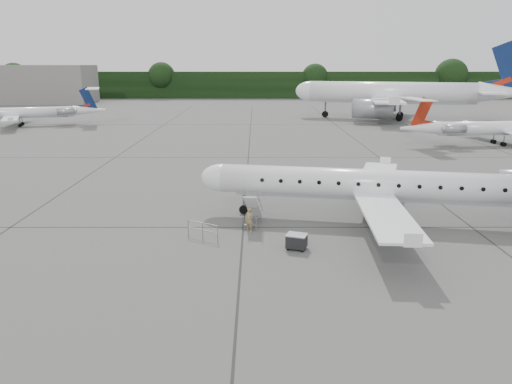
{
  "coord_description": "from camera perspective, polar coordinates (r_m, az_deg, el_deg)",
  "views": [
    {
      "loc": [
        -5.88,
        -26.72,
        10.25
      ],
      "look_at": [
        -5.83,
        4.19,
        2.3
      ],
      "focal_mm": 35.0,
      "sensor_mm": 36.0,
      "label": 1
    }
  ],
  "objects": [
    {
      "name": "passenger",
      "position": [
        31.33,
        -0.78,
        -3.18
      ],
      "size": [
        0.68,
        0.62,
        1.55
      ],
      "primitive_type": "imported",
      "rotation": [
        0.0,
        0.0,
        -0.58
      ],
      "color": "#947950",
      "rests_on": "ground"
    },
    {
      "name": "airstair",
      "position": [
        32.56,
        -0.3,
        -1.9
      ],
      "size": [
        1.3,
        2.62,
        2.2
      ],
      "primitive_type": null,
      "rotation": [
        0.0,
        0.0,
        -0.19
      ],
      "color": "white",
      "rests_on": "ground"
    },
    {
      "name": "bg_regional_right",
      "position": [
        72.78,
        26.77,
        7.25
      ],
      "size": [
        25.46,
        19.71,
        6.18
      ],
      "primitive_type": null,
      "rotation": [
        0.0,
        0.0,
        3.26
      ],
      "color": "white",
      "rests_on": "ground"
    },
    {
      "name": "main_regional_jet",
      "position": [
        33.73,
        14.07,
        2.46
      ],
      "size": [
        30.54,
        24.42,
        7.02
      ],
      "primitive_type": null,
      "rotation": [
        0.0,
        0.0,
        -0.19
      ],
      "color": "white",
      "rests_on": "ground"
    },
    {
      "name": "treeline",
      "position": [
        156.96,
        2.1,
        12.13
      ],
      "size": [
        260.0,
        4.0,
        8.0
      ],
      "primitive_type": "cube",
      "color": "black",
      "rests_on": "ground"
    },
    {
      "name": "terminal_building",
      "position": [
        151.1,
        -25.72,
        11.04
      ],
      "size": [
        40.0,
        14.0,
        10.0
      ],
      "primitive_type": "cube",
      "color": "slate",
      "rests_on": "ground"
    },
    {
      "name": "ground",
      "position": [
        29.22,
        11.59,
        -6.42
      ],
      "size": [
        320.0,
        320.0,
        0.0
      ],
      "primitive_type": "plane",
      "color": "#5B5B58",
      "rests_on": "ground"
    },
    {
      "name": "bg_narrowbody",
      "position": [
        99.18,
        15.2,
        12.05
      ],
      "size": [
        45.57,
        38.4,
        14.0
      ],
      "primitive_type": null,
      "rotation": [
        0.0,
        0.0,
        -0.3
      ],
      "color": "white",
      "rests_on": "ground"
    },
    {
      "name": "bg_regional_left",
      "position": [
        94.19,
        -25.95,
        8.68
      ],
      "size": [
        27.92,
        23.26,
        6.32
      ],
      "primitive_type": null,
      "rotation": [
        0.0,
        0.0,
        0.28
      ],
      "color": "white",
      "rests_on": "ground"
    },
    {
      "name": "baggage_cart",
      "position": [
        28.58,
        4.66,
        -5.64
      ],
      "size": [
        1.32,
        1.19,
        0.94
      ],
      "primitive_type": null,
      "rotation": [
        0.0,
        0.0,
        -0.34
      ],
      "color": "black",
      "rests_on": "ground"
    },
    {
      "name": "safety_railing",
      "position": [
        30.29,
        -6.12,
        -4.44
      ],
      "size": [
        1.92,
        1.21,
        1.0
      ],
      "primitive_type": null,
      "rotation": [
        0.0,
        0.0,
        -0.54
      ],
      "color": "gray",
      "rests_on": "ground"
    }
  ]
}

